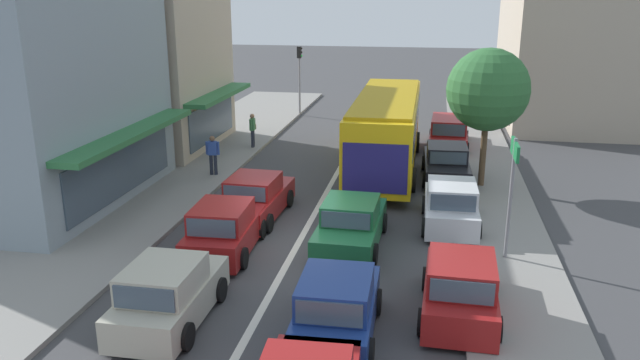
{
  "coord_description": "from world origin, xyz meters",
  "views": [
    {
      "loc": [
        3.81,
        -17.09,
        7.43
      ],
      "look_at": [
        0.17,
        2.99,
        1.2
      ],
      "focal_mm": 35.0,
      "sensor_mm": 36.0,
      "label": 1
    }
  ],
  "objects_px": {
    "city_bus": "(386,127)",
    "parked_sedan_kerb_third": "(446,164)",
    "parked_wagon_kerb_rear": "(449,133)",
    "sedan_behind_bus_near": "(255,199)",
    "parked_hatchback_kerb_front": "(460,289)",
    "street_tree_right": "(488,90)",
    "hatchback_adjacent_lane_lead": "(337,308)",
    "directional_road_sign": "(513,171)",
    "traffic_light_downstreet": "(299,69)",
    "pedestrian_browsing_midblock": "(213,153)",
    "hatchback_queue_far_back": "(168,295)",
    "parked_hatchback_kerb_second": "(451,206)",
    "hatchback_queue_gap_filler": "(224,230)",
    "sedan_adjacent_lane_trail": "(351,225)",
    "pedestrian_with_handbag_near": "(253,128)"
  },
  "relations": [
    {
      "from": "hatchback_adjacent_lane_lead",
      "to": "pedestrian_browsing_midblock",
      "type": "relative_size",
      "value": 2.29
    },
    {
      "from": "hatchback_adjacent_lane_lead",
      "to": "parked_wagon_kerb_rear",
      "type": "distance_m",
      "value": 18.36
    },
    {
      "from": "sedan_adjacent_lane_trail",
      "to": "parked_hatchback_kerb_front",
      "type": "bearing_deg",
      "value": -50.86
    },
    {
      "from": "sedan_adjacent_lane_trail",
      "to": "directional_road_sign",
      "type": "height_order",
      "value": "directional_road_sign"
    },
    {
      "from": "sedan_adjacent_lane_trail",
      "to": "sedan_behind_bus_near",
      "type": "bearing_deg",
      "value": 152.42
    },
    {
      "from": "hatchback_queue_gap_filler",
      "to": "parked_wagon_kerb_rear",
      "type": "distance_m",
      "value": 15.6
    },
    {
      "from": "parked_sedan_kerb_third",
      "to": "pedestrian_browsing_midblock",
      "type": "relative_size",
      "value": 2.61
    },
    {
      "from": "hatchback_queue_gap_filler",
      "to": "pedestrian_browsing_midblock",
      "type": "height_order",
      "value": "pedestrian_browsing_midblock"
    },
    {
      "from": "sedan_adjacent_lane_trail",
      "to": "parked_wagon_kerb_rear",
      "type": "height_order",
      "value": "parked_wagon_kerb_rear"
    },
    {
      "from": "pedestrian_browsing_midblock",
      "to": "hatchback_queue_far_back",
      "type": "bearing_deg",
      "value": -75.38
    },
    {
      "from": "city_bus",
      "to": "parked_sedan_kerb_third",
      "type": "bearing_deg",
      "value": -22.56
    },
    {
      "from": "street_tree_right",
      "to": "parked_hatchback_kerb_front",
      "type": "bearing_deg",
      "value": -96.4
    },
    {
      "from": "hatchback_queue_far_back",
      "to": "pedestrian_with_handbag_near",
      "type": "distance_m",
      "value": 16.47
    },
    {
      "from": "hatchback_queue_far_back",
      "to": "parked_sedan_kerb_third",
      "type": "xyz_separation_m",
      "value": [
        6.45,
        12.82,
        -0.05
      ]
    },
    {
      "from": "sedan_adjacent_lane_trail",
      "to": "hatchback_adjacent_lane_lead",
      "type": "bearing_deg",
      "value": -85.84
    },
    {
      "from": "city_bus",
      "to": "directional_road_sign",
      "type": "relative_size",
      "value": 3.02
    },
    {
      "from": "pedestrian_with_handbag_near",
      "to": "city_bus",
      "type": "bearing_deg",
      "value": -19.69
    },
    {
      "from": "hatchback_queue_far_back",
      "to": "parked_sedan_kerb_third",
      "type": "bearing_deg",
      "value": 63.28
    },
    {
      "from": "hatchback_queue_gap_filler",
      "to": "traffic_light_downstreet",
      "type": "height_order",
      "value": "traffic_light_downstreet"
    },
    {
      "from": "sedan_behind_bus_near",
      "to": "street_tree_right",
      "type": "xyz_separation_m",
      "value": [
        7.79,
        4.78,
        3.19
      ]
    },
    {
      "from": "hatchback_queue_far_back",
      "to": "pedestrian_browsing_midblock",
      "type": "xyz_separation_m",
      "value": [
        -2.97,
        11.38,
        0.36
      ]
    },
    {
      "from": "hatchback_queue_gap_filler",
      "to": "street_tree_right",
      "type": "distance_m",
      "value": 11.51
    },
    {
      "from": "directional_road_sign",
      "to": "parked_wagon_kerb_rear",
      "type": "bearing_deg",
      "value": 96.05
    },
    {
      "from": "traffic_light_downstreet",
      "to": "hatchback_queue_far_back",
      "type": "bearing_deg",
      "value": -84.84
    },
    {
      "from": "traffic_light_downstreet",
      "to": "directional_road_sign",
      "type": "relative_size",
      "value": 1.17
    },
    {
      "from": "sedan_behind_bus_near",
      "to": "parked_hatchback_kerb_front",
      "type": "xyz_separation_m",
      "value": [
        6.63,
        -5.64,
        0.05
      ]
    },
    {
      "from": "parked_hatchback_kerb_second",
      "to": "parked_sedan_kerb_third",
      "type": "height_order",
      "value": "parked_hatchback_kerb_second"
    },
    {
      "from": "parked_sedan_kerb_third",
      "to": "hatchback_queue_far_back",
      "type": "bearing_deg",
      "value": -116.72
    },
    {
      "from": "street_tree_right",
      "to": "pedestrian_browsing_midblock",
      "type": "distance_m",
      "value": 11.13
    },
    {
      "from": "city_bus",
      "to": "street_tree_right",
      "type": "relative_size",
      "value": 2.01
    },
    {
      "from": "parked_hatchback_kerb_second",
      "to": "hatchback_adjacent_lane_lead",
      "type": "bearing_deg",
      "value": -109.48
    },
    {
      "from": "hatchback_queue_gap_filler",
      "to": "pedestrian_browsing_midblock",
      "type": "bearing_deg",
      "value": 111.95
    },
    {
      "from": "parked_hatchback_kerb_front",
      "to": "parked_hatchback_kerb_second",
      "type": "xyz_separation_m",
      "value": [
        -0.1,
        5.93,
        0.0
      ]
    },
    {
      "from": "parked_hatchback_kerb_front",
      "to": "street_tree_right",
      "type": "relative_size",
      "value": 0.69
    },
    {
      "from": "parked_hatchback_kerb_front",
      "to": "street_tree_right",
      "type": "distance_m",
      "value": 10.95
    },
    {
      "from": "traffic_light_downstreet",
      "to": "street_tree_right",
      "type": "height_order",
      "value": "street_tree_right"
    },
    {
      "from": "city_bus",
      "to": "hatchback_queue_gap_filler",
      "type": "bearing_deg",
      "value": -111.99
    },
    {
      "from": "parked_sedan_kerb_third",
      "to": "parked_wagon_kerb_rear",
      "type": "distance_m",
      "value": 5.4
    },
    {
      "from": "street_tree_right",
      "to": "parked_sedan_kerb_third",
      "type": "bearing_deg",
      "value": 146.52
    },
    {
      "from": "sedan_behind_bus_near",
      "to": "hatchback_queue_gap_filler",
      "type": "height_order",
      "value": "hatchback_queue_gap_filler"
    },
    {
      "from": "hatchback_queue_gap_filler",
      "to": "traffic_light_downstreet",
      "type": "distance_m",
      "value": 21.25
    },
    {
      "from": "parked_hatchback_kerb_front",
      "to": "parked_wagon_kerb_rear",
      "type": "relative_size",
      "value": 0.82
    },
    {
      "from": "street_tree_right",
      "to": "hatchback_queue_gap_filler",
      "type": "bearing_deg",
      "value": -135.08
    },
    {
      "from": "hatchback_adjacent_lane_lead",
      "to": "parked_wagon_kerb_rear",
      "type": "bearing_deg",
      "value": 81.51
    },
    {
      "from": "traffic_light_downstreet",
      "to": "street_tree_right",
      "type": "xyz_separation_m",
      "value": [
        10.07,
        -13.21,
        0.99
      ]
    },
    {
      "from": "traffic_light_downstreet",
      "to": "pedestrian_browsing_midblock",
      "type": "xyz_separation_m",
      "value": [
        -0.7,
        -13.76,
        -1.79
      ]
    },
    {
      "from": "hatchback_queue_far_back",
      "to": "hatchback_adjacent_lane_lead",
      "type": "height_order",
      "value": "same"
    },
    {
      "from": "directional_road_sign",
      "to": "parked_sedan_kerb_third",
      "type": "bearing_deg",
      "value": 101.38
    },
    {
      "from": "hatchback_adjacent_lane_lead",
      "to": "directional_road_sign",
      "type": "relative_size",
      "value": 1.04
    },
    {
      "from": "traffic_light_downstreet",
      "to": "directional_road_sign",
      "type": "height_order",
      "value": "traffic_light_downstreet"
    }
  ]
}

